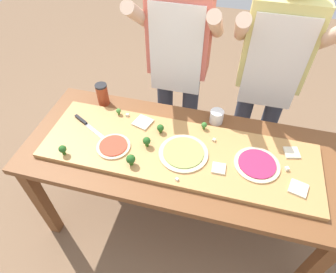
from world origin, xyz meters
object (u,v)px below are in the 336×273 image
pizza_slice_far_left (298,188)px  pizza_whole_beet_magenta (257,164)px  prep_table (178,161)px  cheese_crumble_c (177,179)px  chefs_knife (86,124)px  pizza_slice_near_right (292,153)px  sauce_jar (102,94)px  cheese_crumble_b (127,115)px  pizza_whole_pesto_green (183,153)px  cheese_crumble_a (287,169)px  broccoli_floret_front_left (131,159)px  cheese_crumble_d (214,140)px  flour_cup (216,117)px  broccoli_floret_back_right (119,111)px  broccoli_floret_front_right (160,128)px  broccoli_floret_back_left (63,149)px  pizza_slice_center (219,168)px  pizza_slice_far_right (143,122)px  cook_left (179,58)px  pizza_whole_tomato_red (113,146)px  cook_right (271,70)px  broccoli_floret_front_mid (204,125)px  broccoli_floret_center_left (147,141)px

pizza_slice_far_left → pizza_whole_beet_magenta: bearing=153.6°
prep_table → cheese_crumble_c: (0.04, -0.22, 0.14)m
chefs_knife → pizza_slice_far_left: chefs_knife is taller
pizza_slice_near_right → sauce_jar: 1.22m
pizza_whole_beet_magenta → cheese_crumble_b: 0.84m
pizza_slice_near_right → cheese_crumble_c: cheese_crumble_c is taller
pizza_whole_pesto_green → cheese_crumble_b: 0.46m
cheese_crumble_a → pizza_slice_near_right: bearing=76.7°
broccoli_floret_front_left → cheese_crumble_d: (0.41, 0.28, -0.03)m
broccoli_floret_front_left → flour_cup: size_ratio=0.80×
broccoli_floret_front_left → cheese_crumble_b: size_ratio=4.21×
broccoli_floret_back_right → broccoli_floret_front_right: size_ratio=0.80×
broccoli_floret_back_left → sauce_jar: 0.49m
broccoli_floret_front_left → sauce_jar: 0.59m
pizza_whole_pesto_green → cheese_crumble_b: bearing=152.3°
broccoli_floret_back_right → broccoli_floret_front_left: (0.21, -0.36, 0.01)m
pizza_slice_center → cheese_crumble_d: (-0.05, 0.20, 0.00)m
sauce_jar → pizza_slice_far_right: bearing=-24.1°
sauce_jar → broccoli_floret_back_right: bearing=-34.9°
broccoli_floret_back_left → cook_left: 0.96m
pizza_whole_tomato_red → cheese_crumble_d: size_ratio=12.22×
chefs_knife → sauce_jar: (0.01, 0.25, 0.04)m
broccoli_floret_back_right → cheese_crumble_c: broccoli_floret_back_right is taller
broccoli_floret_back_left → cook_right: (1.06, 0.84, 0.15)m
broccoli_floret_back_right → cook_left: bearing=57.9°
cook_left → cook_right: (0.61, 0.00, 0.00)m
pizza_slice_near_right → broccoli_floret_front_mid: broccoli_floret_front_mid is taller
pizza_slice_center → broccoli_floret_front_right: (-0.38, 0.19, 0.03)m
pizza_slice_center → broccoli_floret_center_left: (-0.42, 0.06, 0.03)m
broccoli_floret_back_right → cheese_crumble_b: bearing=-2.0°
pizza_whole_pesto_green → cook_right: bearing=57.9°
pizza_whole_beet_magenta → cheese_crumble_d: 0.28m
chefs_knife → pizza_slice_far_left: 1.25m
pizza_whole_tomato_red → cheese_crumble_b: (-0.01, 0.27, 0.00)m
flour_cup → broccoli_floret_center_left: bearing=-137.3°
cheese_crumble_a → pizza_whole_beet_magenta: bearing=-177.5°
pizza_whole_beet_magenta → cheese_crumble_b: bearing=166.5°
prep_table → broccoli_floret_back_left: (-0.61, -0.21, 0.17)m
pizza_whole_beet_magenta → pizza_slice_near_right: 0.23m
prep_table → pizza_slice_far_left: size_ratio=20.90×
broccoli_floret_center_left → cook_right: 0.93m
prep_table → broccoli_floret_front_mid: broccoli_floret_front_mid is taller
chefs_knife → broccoli_floret_back_right: broccoli_floret_back_right is taller
cheese_crumble_b → cheese_crumble_c: bearing=-43.6°
cheese_crumble_a → pizza_slice_center: bearing=-166.3°
broccoli_floret_front_left → cook_left: 0.83m
cheese_crumble_c → pizza_whole_pesto_green: bearing=91.7°
pizza_slice_far_right → cheese_crumble_c: size_ratio=7.05×
cheese_crumble_a → sauce_jar: sauce_jar is taller
pizza_slice_center → cook_left: (-0.39, 0.72, 0.18)m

